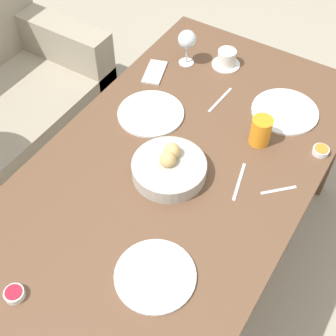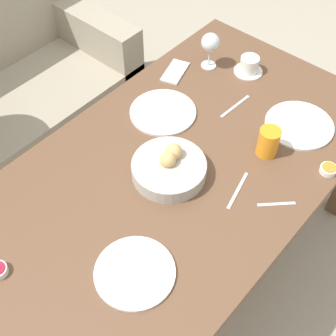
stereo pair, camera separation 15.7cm
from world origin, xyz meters
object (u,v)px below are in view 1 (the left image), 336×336
object	(u,v)px
knife_silver	(220,100)
spoon_coffee	(279,190)
fork_silver	(239,182)
juice_glass	(261,131)
cell_phone	(155,72)
bread_basket	(168,167)
plate_near_right	(285,111)
coffee_cup	(227,59)
plate_near_left	(155,276)
jam_bowl_honey	(321,151)
wine_glass	(187,41)
plate_far_center	(151,113)
jam_bowl_berry	(14,294)

from	to	relation	value
knife_silver	spoon_coffee	xyz separation A→B (m)	(-0.29, -0.37, 0.00)
fork_silver	knife_silver	distance (m)	0.41
juice_glass	cell_phone	bearing A→B (deg)	76.74
bread_basket	fork_silver	world-z (taller)	bread_basket
fork_silver	plate_near_right	bearing A→B (deg)	0.45
plate_near_right	fork_silver	bearing A→B (deg)	-179.55
coffee_cup	cell_phone	world-z (taller)	coffee_cup
plate_near_left	juice_glass	xyz separation A→B (m)	(0.65, -0.03, 0.05)
coffee_cup	spoon_coffee	world-z (taller)	coffee_cup
coffee_cup	jam_bowl_honey	bearing A→B (deg)	-117.19
plate_near_left	wine_glass	size ratio (longest dim) A/B	1.53
plate_far_center	jam_bowl_honey	bearing A→B (deg)	-75.98
bread_basket	jam_bowl_honey	distance (m)	0.55
plate_far_center	jam_bowl_berry	world-z (taller)	jam_bowl_berry
wine_glass	cell_phone	xyz separation A→B (m)	(-0.13, 0.08, -0.11)
spoon_coffee	plate_far_center	bearing A→B (deg)	82.08
plate_near_left	spoon_coffee	world-z (taller)	plate_near_left
jam_bowl_honey	knife_silver	xyz separation A→B (m)	(0.06, 0.43, -0.01)
jam_bowl_honey	cell_phone	distance (m)	0.74
jam_bowl_berry	fork_silver	xyz separation A→B (m)	(0.70, -0.35, -0.01)
coffee_cup	jam_bowl_honey	world-z (taller)	coffee_cup
fork_silver	cell_phone	size ratio (longest dim) A/B	1.00
plate_near_right	plate_far_center	bearing A→B (deg)	123.28
bread_basket	plate_near_right	size ratio (longest dim) A/B	0.99
bread_basket	plate_far_center	world-z (taller)	bread_basket
jam_bowl_berry	cell_phone	xyz separation A→B (m)	(1.03, 0.20, -0.01)
plate_near_right	plate_far_center	distance (m)	0.51
plate_near_left	jam_bowl_honey	size ratio (longest dim) A/B	4.11
plate_far_center	fork_silver	distance (m)	0.45
plate_near_right	coffee_cup	xyz separation A→B (m)	(0.14, 0.33, 0.03)
plate_near_right	knife_silver	xyz separation A→B (m)	(-0.07, 0.24, -0.00)
juice_glass	fork_silver	bearing A→B (deg)	-173.47
bread_basket	cell_phone	xyz separation A→B (m)	(0.43, 0.33, -0.03)
spoon_coffee	coffee_cup	bearing A→B (deg)	42.57
coffee_cup	spoon_coffee	distance (m)	0.67
bread_basket	cell_phone	size ratio (longest dim) A/B	1.53
bread_basket	jam_bowl_berry	world-z (taller)	bread_basket
plate_far_center	bread_basket	bearing A→B (deg)	-135.07
wine_glass	cell_phone	bearing A→B (deg)	148.29
spoon_coffee	cell_phone	distance (m)	0.74
plate_near_right	juice_glass	size ratio (longest dim) A/B	2.37
bread_basket	cell_phone	distance (m)	0.54
juice_glass	fork_silver	world-z (taller)	juice_glass
juice_glass	plate_far_center	bearing A→B (deg)	102.42
plate_near_right	juice_glass	xyz separation A→B (m)	(-0.19, 0.02, 0.05)
jam_bowl_honey	spoon_coffee	xyz separation A→B (m)	(-0.23, 0.06, -0.01)
bread_basket	plate_near_left	size ratio (longest dim) A/B	1.06
coffee_cup	cell_phone	distance (m)	0.31
fork_silver	cell_phone	bearing A→B (deg)	59.24
juice_glass	wine_glass	world-z (taller)	wine_glass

